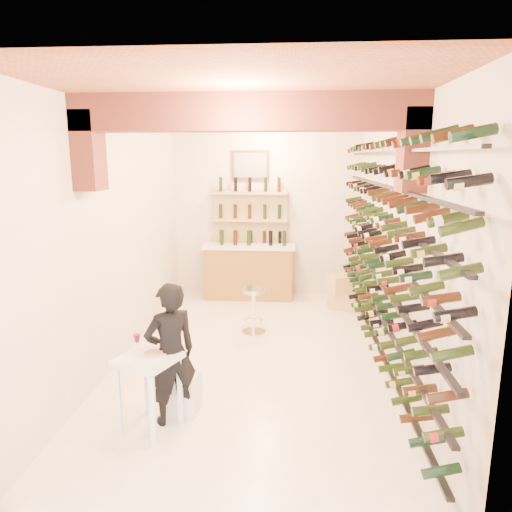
{
  "coord_description": "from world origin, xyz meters",
  "views": [
    {
      "loc": [
        0.44,
        -5.73,
        2.58
      ],
      "look_at": [
        0.0,
        0.3,
        1.3
      ],
      "focal_mm": 32.5,
      "sensor_mm": 36.0,
      "label": 1
    }
  ],
  "objects_px": {
    "wine_rack": "(377,243)",
    "back_counter": "(249,270)",
    "tasting_table": "(148,369)",
    "white_stool": "(183,393)",
    "person": "(171,354)",
    "chrome_barstool": "(254,307)",
    "crate_lower": "(343,300)"
  },
  "relations": [
    {
      "from": "wine_rack",
      "to": "back_counter",
      "type": "distance_m",
      "value": 3.38
    },
    {
      "from": "tasting_table",
      "to": "white_stool",
      "type": "height_order",
      "value": "tasting_table"
    },
    {
      "from": "wine_rack",
      "to": "white_stool",
      "type": "relative_size",
      "value": 14.25
    },
    {
      "from": "person",
      "to": "tasting_table",
      "type": "bearing_deg",
      "value": 1.02
    },
    {
      "from": "chrome_barstool",
      "to": "crate_lower",
      "type": "height_order",
      "value": "chrome_barstool"
    },
    {
      "from": "chrome_barstool",
      "to": "back_counter",
      "type": "bearing_deg",
      "value": 97.03
    },
    {
      "from": "wine_rack",
      "to": "tasting_table",
      "type": "xyz_separation_m",
      "value": [
        -2.41,
        -1.73,
        -0.94
      ]
    },
    {
      "from": "tasting_table",
      "to": "crate_lower",
      "type": "xyz_separation_m",
      "value": [
        2.28,
        3.85,
        -0.46
      ]
    },
    {
      "from": "wine_rack",
      "to": "back_counter",
      "type": "bearing_deg",
      "value": 124.66
    },
    {
      "from": "back_counter",
      "to": "white_stool",
      "type": "relative_size",
      "value": 4.25
    },
    {
      "from": "person",
      "to": "chrome_barstool",
      "type": "relative_size",
      "value": 2.05
    },
    {
      "from": "wine_rack",
      "to": "tasting_table",
      "type": "bearing_deg",
      "value": -144.32
    },
    {
      "from": "chrome_barstool",
      "to": "crate_lower",
      "type": "distance_m",
      "value": 1.98
    },
    {
      "from": "white_stool",
      "to": "person",
      "type": "distance_m",
      "value": 0.55
    },
    {
      "from": "back_counter",
      "to": "chrome_barstool",
      "type": "xyz_separation_m",
      "value": [
        0.22,
        -1.82,
        -0.13
      ]
    },
    {
      "from": "back_counter",
      "to": "person",
      "type": "relative_size",
      "value": 1.19
    },
    {
      "from": "tasting_table",
      "to": "wine_rack",
      "type": "bearing_deg",
      "value": 58.87
    },
    {
      "from": "back_counter",
      "to": "crate_lower",
      "type": "distance_m",
      "value": 1.82
    },
    {
      "from": "person",
      "to": "chrome_barstool",
      "type": "height_order",
      "value": "person"
    },
    {
      "from": "white_stool",
      "to": "person",
      "type": "xyz_separation_m",
      "value": [
        -0.06,
        -0.18,
        0.51
      ]
    },
    {
      "from": "crate_lower",
      "to": "wine_rack",
      "type": "bearing_deg",
      "value": -86.46
    },
    {
      "from": "white_stool",
      "to": "back_counter",
      "type": "bearing_deg",
      "value": 85.32
    },
    {
      "from": "person",
      "to": "chrome_barstool",
      "type": "distance_m",
      "value": 2.52
    },
    {
      "from": "back_counter",
      "to": "person",
      "type": "distance_m",
      "value": 4.26
    },
    {
      "from": "back_counter",
      "to": "tasting_table",
      "type": "bearing_deg",
      "value": -97.54
    },
    {
      "from": "person",
      "to": "chrome_barstool",
      "type": "bearing_deg",
      "value": -140.84
    },
    {
      "from": "person",
      "to": "white_stool",
      "type": "bearing_deg",
      "value": -146.41
    },
    {
      "from": "back_counter",
      "to": "crate_lower",
      "type": "relative_size",
      "value": 3.35
    },
    {
      "from": "white_stool",
      "to": "crate_lower",
      "type": "relative_size",
      "value": 0.79
    },
    {
      "from": "crate_lower",
      "to": "white_stool",
      "type": "bearing_deg",
      "value": -119.93
    },
    {
      "from": "wine_rack",
      "to": "crate_lower",
      "type": "distance_m",
      "value": 2.54
    },
    {
      "from": "white_stool",
      "to": "person",
      "type": "bearing_deg",
      "value": -109.98
    }
  ]
}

